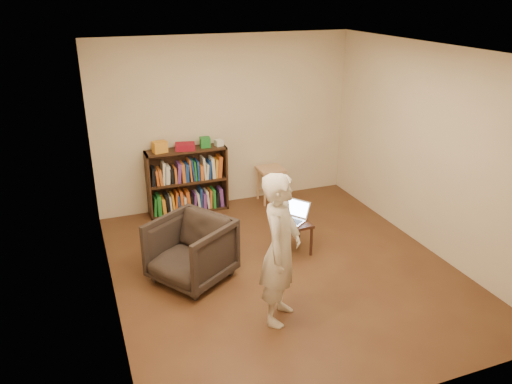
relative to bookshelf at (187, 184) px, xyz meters
name	(u,v)px	position (x,y,z in m)	size (l,w,h in m)	color
floor	(283,268)	(0.68, -2.09, -0.44)	(4.50, 4.50, 0.00)	#452516
ceiling	(288,51)	(0.68, -2.09, 2.16)	(4.50, 4.50, 0.00)	white
wall_back	(226,122)	(0.68, 0.16, 0.86)	(4.00, 4.00, 0.00)	beige
wall_left	(103,193)	(-1.32, -2.09, 0.86)	(4.50, 4.50, 0.00)	beige
wall_right	(430,150)	(2.68, -2.09, 0.86)	(4.50, 4.50, 0.00)	beige
bookshelf	(187,184)	(0.00, 0.00, 0.00)	(1.20, 0.30, 1.00)	black
box_yellow	(160,147)	(-0.38, -0.03, 0.64)	(0.20, 0.14, 0.16)	orange
red_cloth	(185,146)	(-0.01, -0.03, 0.61)	(0.28, 0.21, 0.09)	maroon
box_green	(205,142)	(0.30, -0.01, 0.63)	(0.15, 0.15, 0.15)	#20782B
box_white	(219,143)	(0.51, -0.02, 0.61)	(0.11, 0.11, 0.09)	silver
stool	(270,175)	(1.32, -0.09, 0.01)	(0.39, 0.39, 0.56)	tan
armchair	(191,251)	(-0.42, -1.92, -0.06)	(0.81, 0.83, 0.76)	black
side_table	(293,227)	(0.96, -1.73, -0.08)	(0.42, 0.42, 0.43)	black
laptop	(293,216)	(1.00, -1.67, 0.04)	(0.48, 0.47, 0.23)	#AFB0B4
person	(281,249)	(0.25, -2.97, 0.37)	(0.59, 0.39, 1.61)	beige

